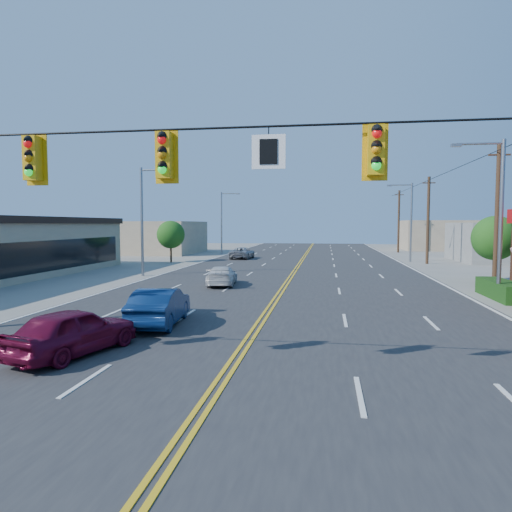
# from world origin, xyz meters

# --- Properties ---
(ground) EXTENTS (160.00, 160.00, 0.00)m
(ground) POSITION_xyz_m (0.00, 0.00, 0.00)
(ground) COLOR gray
(ground) RESTS_ON ground
(road) EXTENTS (20.00, 120.00, 0.06)m
(road) POSITION_xyz_m (0.00, 20.00, 0.03)
(road) COLOR #2D2D30
(road) RESTS_ON ground
(signal_span) EXTENTS (24.32, 0.34, 9.00)m
(signal_span) POSITION_xyz_m (-0.12, 0.00, 4.89)
(signal_span) COLOR #47301E
(signal_span) RESTS_ON ground
(streetlight_se) EXTENTS (2.55, 0.25, 8.00)m
(streetlight_se) POSITION_xyz_m (10.79, 14.00, 4.51)
(streetlight_se) COLOR gray
(streetlight_se) RESTS_ON ground
(streetlight_ne) EXTENTS (2.55, 0.25, 8.00)m
(streetlight_ne) POSITION_xyz_m (10.79, 38.00, 4.51)
(streetlight_ne) COLOR gray
(streetlight_ne) RESTS_ON ground
(streetlight_sw) EXTENTS (2.55, 0.25, 8.00)m
(streetlight_sw) POSITION_xyz_m (-10.79, 22.00, 4.51)
(streetlight_sw) COLOR gray
(streetlight_sw) RESTS_ON ground
(streetlight_nw) EXTENTS (2.55, 0.25, 8.00)m
(streetlight_nw) POSITION_xyz_m (-10.79, 48.00, 4.51)
(streetlight_nw) COLOR gray
(streetlight_nw) RESTS_ON ground
(utility_pole_near) EXTENTS (0.28, 0.28, 8.40)m
(utility_pole_near) POSITION_xyz_m (12.20, 18.00, 4.20)
(utility_pole_near) COLOR #47301E
(utility_pole_near) RESTS_ON ground
(utility_pole_mid) EXTENTS (0.28, 0.28, 8.40)m
(utility_pole_mid) POSITION_xyz_m (12.20, 36.00, 4.20)
(utility_pole_mid) COLOR #47301E
(utility_pole_mid) RESTS_ON ground
(utility_pole_far) EXTENTS (0.28, 0.28, 8.40)m
(utility_pole_far) POSITION_xyz_m (12.20, 54.00, 4.20)
(utility_pole_far) COLOR #47301E
(utility_pole_far) RESTS_ON ground
(tree_kfc_rear) EXTENTS (2.94, 2.94, 4.41)m
(tree_kfc_rear) POSITION_xyz_m (13.50, 22.00, 2.93)
(tree_kfc_rear) COLOR #47301E
(tree_kfc_rear) RESTS_ON ground
(tree_west) EXTENTS (2.80, 2.80, 4.20)m
(tree_west) POSITION_xyz_m (-13.00, 34.00, 2.79)
(tree_west) COLOR #47301E
(tree_west) RESTS_ON ground
(bld_west_far) EXTENTS (11.00, 12.00, 4.20)m
(bld_west_far) POSITION_xyz_m (-20.00, 48.00, 2.10)
(bld_west_far) COLOR tan
(bld_west_far) RESTS_ON ground
(bld_east_far) EXTENTS (10.00, 10.00, 4.40)m
(bld_east_far) POSITION_xyz_m (19.00, 62.00, 2.20)
(bld_east_far) COLOR tan
(bld_east_far) RESTS_ON ground
(car_magenta) EXTENTS (2.72, 4.38, 1.39)m
(car_magenta) POSITION_xyz_m (-4.76, 2.00, 0.70)
(car_magenta) COLOR maroon
(car_magenta) RESTS_ON ground
(car_blue) EXTENTS (1.92, 4.39, 1.40)m
(car_blue) POSITION_xyz_m (-3.71, 6.17, 0.70)
(car_blue) COLOR navy
(car_blue) RESTS_ON ground
(car_white) EXTENTS (2.13, 4.28, 1.19)m
(car_white) POSITION_xyz_m (-3.91, 17.46, 0.60)
(car_white) COLOR silver
(car_white) RESTS_ON ground
(car_silver) EXTENTS (2.30, 4.59, 1.25)m
(car_silver) POSITION_xyz_m (-6.62, 39.11, 0.62)
(car_silver) COLOR #95959A
(car_silver) RESTS_ON ground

